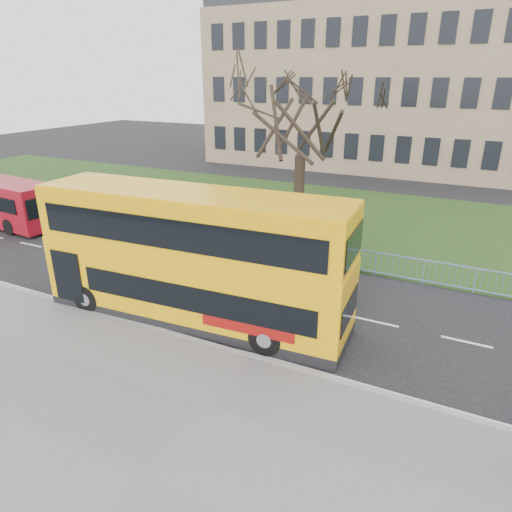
{
  "coord_description": "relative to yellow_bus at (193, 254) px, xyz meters",
  "views": [
    {
      "loc": [
        5.52,
        -12.29,
        8.27
      ],
      "look_at": [
        -1.08,
        1.0,
        2.36
      ],
      "focal_mm": 32.0,
      "sensor_mm": 36.0,
      "label": 1
    }
  ],
  "objects": [
    {
      "name": "ground",
      "position": [
        2.98,
        0.11,
        -2.49
      ],
      "size": [
        120.0,
        120.0,
        0.0
      ],
      "primitive_type": "plane",
      "color": "black",
      "rests_on": "ground"
    },
    {
      "name": "pavement",
      "position": [
        2.98,
        -6.64,
        -2.43
      ],
      "size": [
        80.0,
        10.5,
        0.12
      ],
      "primitive_type": "cube",
      "color": "slate",
      "rests_on": "ground"
    },
    {
      "name": "kerb",
      "position": [
        2.98,
        -1.44,
        -2.42
      ],
      "size": [
        80.0,
        0.2,
        0.14
      ],
      "primitive_type": "cube",
      "color": "gray",
      "rests_on": "ground"
    },
    {
      "name": "grass_verge",
      "position": [
        2.98,
        14.41,
        -2.45
      ],
      "size": [
        80.0,
        15.4,
        0.08
      ],
      "primitive_type": "cube",
      "color": "#213C15",
      "rests_on": "ground"
    },
    {
      "name": "guard_railing",
      "position": [
        2.98,
        6.71,
        -1.94
      ],
      "size": [
        40.0,
        0.12,
        1.1
      ],
      "primitive_type": null,
      "color": "#7CA0DC",
      "rests_on": "ground"
    },
    {
      "name": "bare_tree",
      "position": [
        -0.02,
        10.11,
        2.74
      ],
      "size": [
        7.2,
        7.2,
        10.29
      ],
      "primitive_type": null,
      "color": "black",
      "rests_on": "grass_verge"
    },
    {
      "name": "civic_building",
      "position": [
        -2.02,
        35.11,
        4.51
      ],
      "size": [
        30.0,
        15.0,
        14.0
      ],
      "primitive_type": "cube",
      "color": "#816A52",
      "rests_on": "ground"
    },
    {
      "name": "yellow_bus",
      "position": [
        0.0,
        0.0,
        0.0
      ],
      "size": [
        11.19,
        3.27,
        4.63
      ],
      "rotation": [
        0.0,
        0.0,
        0.06
      ],
      "color": "#FFB20A",
      "rests_on": "ground"
    }
  ]
}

